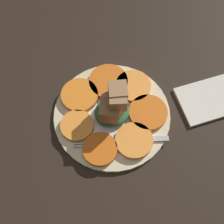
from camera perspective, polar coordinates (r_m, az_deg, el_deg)
name	(u,v)px	position (r cm, az deg, el deg)	size (l,w,h in cm)	color
table_slab	(112,118)	(69.63, 0.00, -1.07)	(120.00, 120.00, 2.00)	black
plate	(112,115)	(68.24, 0.00, -0.56)	(25.43, 25.43, 1.05)	beige
carrot_slice_0	(80,95)	(69.44, -5.94, 3.06)	(8.22, 8.22, 1.17)	orange
carrot_slice_1	(77,126)	(66.39, -6.41, -2.51)	(7.04, 7.04, 1.17)	orange
carrot_slice_2	(100,149)	(64.23, -2.21, -6.83)	(7.16, 7.16, 1.17)	orange
carrot_slice_3	(134,141)	(64.95, 4.04, -5.24)	(7.88, 7.88, 1.17)	#F99438
carrot_slice_4	(148,113)	(67.64, 6.62, -0.12)	(8.35, 8.35, 1.17)	orange
carrot_slice_5	(133,86)	(70.35, 3.89, 4.75)	(7.94, 7.94, 1.17)	#F99539
carrot_slice_6	(108,82)	(70.77, -0.68, 5.57)	(8.79, 8.79, 1.17)	orange
center_pile	(113,106)	(64.14, 0.21, 1.09)	(7.63, 7.05, 9.33)	#2D6033
fork	(119,140)	(65.23, 1.26, -5.22)	(19.64, 6.85, 0.40)	#B2B2B7
napkin	(215,98)	(73.95, 18.28, 2.48)	(16.27, 9.76, 0.80)	silver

